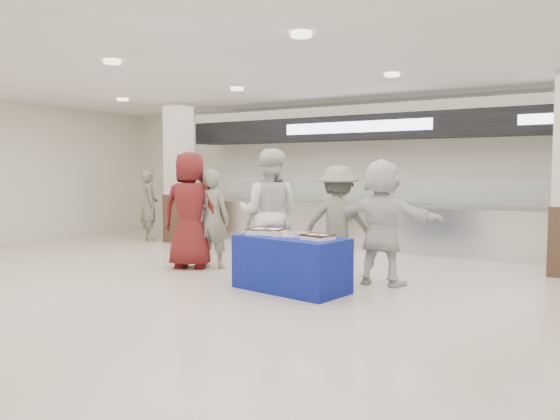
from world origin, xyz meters
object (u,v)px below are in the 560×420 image
Objects in this scene: sheet_cake_right at (318,236)px; civilian_white at (382,222)px; chef_short at (268,227)px; soldier_bg at (149,205)px; soldier_a at (212,219)px; display_table at (291,264)px; cupcake_tray at (291,234)px; sheet_cake_left at (267,231)px; civilian_maroon at (190,210)px; soldier_b at (338,222)px; chef_tall at (269,213)px.

sheet_cake_right is 0.24× the size of civilian_white.
soldier_bg is (-4.77, 2.31, 0.05)m from chef_short.
civilian_white is (2.96, 0.18, 0.08)m from soldier_a.
soldier_a is 1.00× the size of soldier_bg.
cupcake_tray reaches higher than display_table.
civilian_maroon is at bearing 163.38° from sheet_cake_left.
soldier_b reaches higher than sheet_cake_left.
soldier_bg is at bearing -16.25° from civilian_white.
display_table is at bearing -120.46° from cupcake_tray.
soldier_b is (0.20, 1.11, 0.08)m from cupcake_tray.
soldier_b is 0.95× the size of civilian_white.
cupcake_tray is (0.00, 0.00, 0.41)m from display_table.
soldier_b is (0.64, 1.04, 0.07)m from sheet_cake_left.
soldier_bg is (-5.54, 2.95, 0.47)m from display_table.
civilian_white reaches higher than soldier_a.
chef_short is (-0.77, 0.64, 0.00)m from cupcake_tray.
chef_short is (-0.77, 0.64, 0.41)m from display_table.
chef_tall is (1.58, 0.00, 0.01)m from civilian_maroon.
civilian_white is at bearing 173.19° from soldier_a.
cupcake_tray is at bearing -171.33° from soldier_bg.
soldier_bg reaches higher than cupcake_tray.
sheet_cake_right is 1.41m from chef_short.
civilian_white is (0.94, 1.02, 0.13)m from cupcake_tray.
sheet_cake_left is 1.22m from soldier_b.
cupcake_tray is at bearing 69.43° from display_table.
civilian_white reaches higher than soldier_b.
sheet_cake_left is at bearing 170.80° from cupcake_tray.
civilian_maroon is (-2.78, 0.71, 0.20)m from sheet_cake_right.
sheet_cake_right is 0.26× the size of soldier_b.
display_table is 0.78× the size of chef_tall.
chef_tall is (1.27, -0.21, 0.16)m from soldier_a.
soldier_b is 0.75m from civilian_white.
sheet_cake_right is 0.23× the size of civilian_maroon.
civilian_white is (3.27, 0.38, -0.08)m from civilian_maroon.
civilian_maroon is 1.14× the size of soldier_b.
soldier_bg is (-5.74, 1.84, -0.03)m from soldier_b.
cupcake_tray is 0.27× the size of civilian_white.
chef_short is at bearing 120.37° from sheet_cake_left.
chef_short is at bearing 150.19° from display_table.
sheet_cake_left is 0.68m from chef_tall.
civilian_maroon reaches higher than chef_short.
soldier_a is 4.11m from soldier_bg.
soldier_a is at bearing -167.65° from civilian_maroon.
soldier_b is at bearing 79.99° from cupcake_tray.
cupcake_tray is 0.28× the size of soldier_b.
soldier_a is 0.97× the size of soldier_b.
sheet_cake_left is 1.24× the size of sheet_cake_right.
soldier_a is 1.27m from chef_short.
soldier_bg is at bearing -56.98° from civilian_maroon.
civilian_white is at bearing 65.49° from sheet_cake_right.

